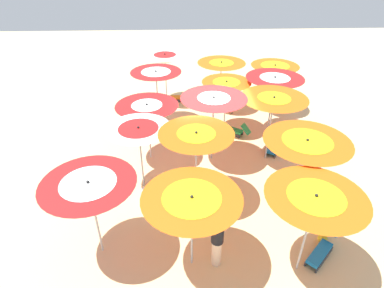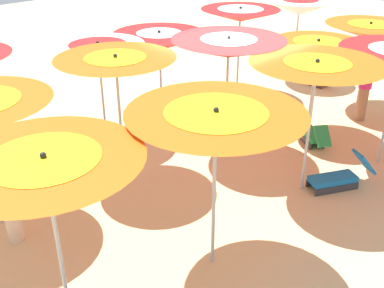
% 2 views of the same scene
% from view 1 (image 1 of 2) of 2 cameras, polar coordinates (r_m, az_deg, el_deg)
% --- Properties ---
extents(ground, '(38.69, 38.69, 0.04)m').
position_cam_1_polar(ground, '(11.94, 3.55, -2.39)').
color(ground, beige).
extents(beach_umbrella_0, '(2.14, 2.14, 2.39)m').
position_cam_1_polar(beach_umbrella_0, '(7.33, 20.77, -9.63)').
color(beach_umbrella_0, '#B2B2B7').
rests_on(beach_umbrella_0, ground).
extents(beach_umbrella_1, '(2.29, 2.29, 2.44)m').
position_cam_1_polar(beach_umbrella_1, '(8.98, 19.46, -0.39)').
color(beach_umbrella_1, '#B2B2B7').
rests_on(beach_umbrella_1, ground).
extents(beach_umbrella_2, '(2.22, 2.22, 2.46)m').
position_cam_1_polar(beach_umbrella_2, '(11.06, 14.17, 7.16)').
color(beach_umbrella_2, '#B2B2B7').
rests_on(beach_umbrella_2, ground).
extents(beach_umbrella_3, '(2.21, 2.21, 2.40)m').
position_cam_1_polar(beach_umbrella_3, '(12.95, 14.30, 10.55)').
color(beach_umbrella_3, '#B2B2B7').
rests_on(beach_umbrella_3, ground).
extents(beach_umbrella_4, '(2.09, 2.09, 2.18)m').
position_cam_1_polar(beach_umbrella_4, '(14.96, 14.33, 12.59)').
color(beach_umbrella_4, '#B2B2B7').
rests_on(beach_umbrella_4, ground).
extents(beach_umbrella_5, '(2.21, 2.21, 2.21)m').
position_cam_1_polar(beach_umbrella_5, '(7.10, -0.04, -10.37)').
color(beach_umbrella_5, '#B2B2B7').
rests_on(beach_umbrella_5, ground).
extents(beach_umbrella_6, '(2.10, 2.10, 2.41)m').
position_cam_1_polar(beach_umbrella_6, '(8.85, 0.74, 1.05)').
color(beach_umbrella_6, '#B2B2B7').
rests_on(beach_umbrella_6, ground).
extents(beach_umbrella_7, '(2.21, 2.21, 2.47)m').
position_cam_1_polar(beach_umbrella_7, '(10.75, 3.83, 7.27)').
color(beach_umbrella_7, '#B2B2B7').
rests_on(beach_umbrella_7, ground).
extents(beach_umbrella_8, '(1.92, 1.92, 2.18)m').
position_cam_1_polar(beach_umbrella_8, '(12.83, 6.06, 10.06)').
color(beach_umbrella_8, '#B2B2B7').
rests_on(beach_umbrella_8, ground).
extents(beach_umbrella_9, '(2.14, 2.14, 2.20)m').
position_cam_1_polar(beach_umbrella_9, '(14.86, 5.18, 13.46)').
color(beach_umbrella_9, '#B2B2B7').
rests_on(beach_umbrella_9, ground).
extents(beach_umbrella_10, '(2.17, 2.17, 2.30)m').
position_cam_1_polar(beach_umbrella_10, '(7.71, -17.59, -7.74)').
color(beach_umbrella_10, '#B2B2B7').
rests_on(beach_umbrella_10, ground).
extents(beach_umbrella_11, '(1.94, 1.94, 2.19)m').
position_cam_1_polar(beach_umbrella_11, '(9.68, -9.35, 1.81)').
color(beach_umbrella_11, '#B2B2B7').
rests_on(beach_umbrella_11, ground).
extents(beach_umbrella_12, '(2.12, 2.12, 2.17)m').
position_cam_1_polar(beach_umbrella_12, '(11.03, -7.89, 5.90)').
color(beach_umbrella_12, '#B2B2B7').
rests_on(beach_umbrella_12, ground).
extents(beach_umbrella_13, '(2.04, 2.04, 2.37)m').
position_cam_1_polar(beach_umbrella_13, '(13.30, -6.34, 11.91)').
color(beach_umbrella_13, '#B2B2B7').
rests_on(beach_umbrella_13, ground).
extents(beach_umbrella_14, '(2.02, 2.02, 2.36)m').
position_cam_1_polar(beach_umbrella_14, '(15.43, -4.78, 14.69)').
color(beach_umbrella_14, '#B2B2B7').
rests_on(beach_umbrella_14, ground).
extents(lounger_0, '(0.38, 1.30, 0.53)m').
position_cam_1_polar(lounger_0, '(16.04, -1.65, 8.21)').
color(lounger_0, '#333338').
rests_on(lounger_0, ground).
extents(lounger_1, '(1.13, 1.14, 0.53)m').
position_cam_1_polar(lounger_1, '(9.15, 21.82, -17.07)').
color(lounger_1, '#333338').
rests_on(lounger_1, ground).
extents(lounger_2, '(1.28, 0.89, 0.53)m').
position_cam_1_polar(lounger_2, '(9.97, -6.74, -9.33)').
color(lounger_2, silver).
rests_on(lounger_2, ground).
extents(lounger_3, '(0.93, 1.13, 0.59)m').
position_cam_1_polar(lounger_3, '(13.28, 7.57, 2.43)').
color(lounger_3, '#333338').
rests_on(lounger_3, ground).
extents(lounger_4, '(1.27, 0.90, 0.67)m').
position_cam_1_polar(lounger_4, '(12.58, 14.27, -0.17)').
color(lounger_4, '#333338').
rests_on(lounger_4, ground).
extents(beachgoer_0, '(0.30, 0.30, 1.70)m').
position_cam_1_polar(beachgoer_0, '(7.91, 4.48, -16.23)').
color(beachgoer_0, beige).
rests_on(beachgoer_0, ground).
extents(beachgoer_1, '(0.30, 0.30, 1.75)m').
position_cam_1_polar(beachgoer_1, '(14.68, 7.02, 8.70)').
color(beachgoer_1, '#A3704C').
rests_on(beachgoer_1, ground).
extents(beach_ball, '(0.25, 0.25, 0.25)m').
position_cam_1_polar(beach_ball, '(9.54, 22.00, -15.16)').
color(beach_ball, yellow).
rests_on(beach_ball, ground).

